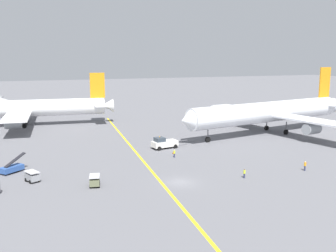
% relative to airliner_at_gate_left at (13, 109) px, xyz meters
% --- Properties ---
extents(ground_plane, '(600.00, 600.00, 0.00)m').
position_rel_airliner_at_gate_left_xyz_m(ground_plane, '(24.51, -64.17, -5.14)').
color(ground_plane, slate).
extents(taxiway_stripe, '(12.89, 119.41, 0.01)m').
position_rel_airliner_at_gate_left_xyz_m(taxiway_stripe, '(22.56, -54.17, -5.14)').
color(taxiway_stripe, yellow).
rests_on(taxiway_stripe, ground).
extents(airliner_at_gate_left, '(58.83, 41.40, 15.25)m').
position_rel_airliner_at_gate_left_xyz_m(airliner_at_gate_left, '(0.00, 0.00, 0.00)').
color(airliner_at_gate_left, white).
rests_on(airliner_at_gate_left, ground).
extents(airliner_being_pushed, '(54.29, 45.93, 17.02)m').
position_rel_airliner_at_gate_left_xyz_m(airliner_being_pushed, '(62.25, -35.85, 0.53)').
color(airliner_being_pushed, white).
rests_on(airliner_being_pushed, ground).
extents(pushback_tug, '(8.97, 3.50, 2.88)m').
position_rel_airliner_at_gate_left_xyz_m(pushback_tug, '(30.56, -41.42, -3.93)').
color(pushback_tug, white).
rests_on(pushback_tug, ground).
extents(gse_baggage_cart_near_cluster, '(2.54, 3.13, 1.71)m').
position_rel_airliner_at_gate_left_xyz_m(gse_baggage_cart_near_cluster, '(2.47, -55.01, -4.28)').
color(gse_baggage_cart_near_cluster, gray).
rests_on(gse_baggage_cart_near_cluster, ground).
extents(gse_belt_loader_portside, '(4.61, 4.06, 3.02)m').
position_rel_airliner_at_gate_left_xyz_m(gse_belt_loader_portside, '(-0.54, -48.48, -4.32)').
color(gse_belt_loader_portside, '#2D5199').
rests_on(gse_belt_loader_portside, ground).
extents(gse_baggage_cart_trailing, '(2.15, 3.02, 1.71)m').
position_rel_airliner_at_gate_left_xyz_m(gse_baggage_cart_trailing, '(11.41, -60.95, -4.28)').
color(gse_baggage_cart_trailing, '#666B4C').
rests_on(gse_baggage_cart_trailing, ground).
extents(ground_crew_wing_walker_right, '(0.36, 0.36, 1.58)m').
position_rel_airliner_at_gate_left_xyz_m(ground_crew_wing_walker_right, '(35.26, -66.17, -4.33)').
color(ground_crew_wing_walker_right, '#2D3351').
rests_on(ground_crew_wing_walker_right, ground).
extents(ground_crew_ramp_agent_by_cones, '(0.36, 0.36, 1.59)m').
position_rel_airliner_at_gate_left_xyz_m(ground_crew_ramp_agent_by_cones, '(29.69, -49.42, -4.32)').
color(ground_crew_ramp_agent_by_cones, '#2D3351').
rests_on(ground_crew_ramp_agent_by_cones, ground).
extents(ground_crew_marshaller_foreground, '(0.49, 0.36, 1.75)m').
position_rel_airliner_at_gate_left_xyz_m(ground_crew_marshaller_foreground, '(47.56, -66.53, -4.23)').
color(ground_crew_marshaller_foreground, '#2D3351').
rests_on(ground_crew_marshaller_foreground, ground).
extents(traffic_cone_nose_right, '(0.44, 0.44, 0.60)m').
position_rel_airliner_at_gate_left_xyz_m(traffic_cone_nose_right, '(30.69, -46.63, -4.86)').
color(traffic_cone_nose_right, orange).
rests_on(traffic_cone_nose_right, ground).
extents(jet_bridge, '(7.51, 18.06, 5.75)m').
position_rel_airliner_at_gate_left_xyz_m(jet_bridge, '(-3.50, 29.42, -1.17)').
color(jet_bridge, '#B7B7BC').
rests_on(jet_bridge, ground).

